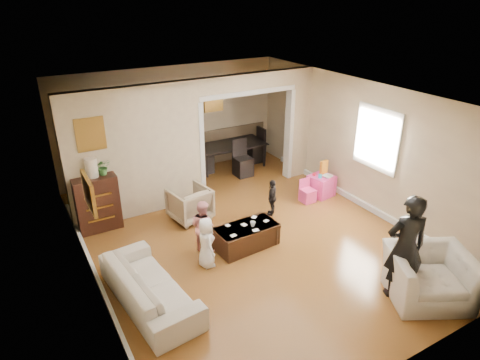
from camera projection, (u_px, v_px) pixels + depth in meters
floor at (245, 235)px, 7.85m from camera, size 7.00×7.00×0.00m
partition_left at (137, 153)px, 8.11m from camera, size 2.75×0.18×2.60m
partition_right at (297, 124)px, 9.85m from camera, size 0.55×0.18×2.60m
partition_header at (248, 82)px, 8.76m from camera, size 2.22×0.18×0.35m
window_pane at (377, 139)px, 8.12m from camera, size 0.03×0.95×1.10m
framed_art_partition at (90, 134)px, 7.42m from camera, size 0.45×0.03×0.55m
framed_art_sofa_wall at (89, 193)px, 5.40m from camera, size 0.03×0.55×0.40m
framed_art_alcove at (213, 99)px, 10.35m from camera, size 0.45×0.03×0.55m
sofa at (149, 286)px, 6.06m from camera, size 1.00×2.09×0.59m
armchair_back at (190, 204)px, 8.27m from camera, size 0.82×0.84×0.67m
armchair_front at (429, 276)px, 6.13m from camera, size 1.47×1.41×0.74m
dresser at (97, 203)px, 7.87m from camera, size 0.78×0.44×1.07m
table_lamp at (91, 168)px, 7.57m from camera, size 0.22×0.22×0.36m
potted_plant at (103, 167)px, 7.67m from camera, size 0.27×0.24×0.30m
coffee_table at (246, 236)px, 7.42m from camera, size 1.14×0.63×0.41m
coffee_cup at (253, 224)px, 7.32m from camera, size 0.10×0.10×0.09m
play_table at (321, 186)px, 9.27m from camera, size 0.55×0.55×0.46m
cereal_box at (324, 167)px, 9.24m from camera, size 0.21×0.10×0.30m
cyan_cup at (320, 176)px, 9.07m from camera, size 0.08×0.08×0.08m
toy_block at (314, 174)px, 9.20m from camera, size 0.10×0.09×0.05m
play_bowl at (327, 177)px, 9.09m from camera, size 0.24×0.24×0.05m
dining_table at (230, 155)px, 10.73m from camera, size 1.82×1.09×0.62m
adult_person at (405, 247)px, 5.99m from camera, size 0.71×0.60×1.67m
child_kneel_a at (206, 243)px, 6.82m from camera, size 0.32×0.45×0.88m
child_kneel_b at (203, 226)px, 7.23m from camera, size 0.52×0.57×0.95m
child_toddler at (272, 197)px, 8.41m from camera, size 0.45×0.45×0.77m
craft_papers at (248, 226)px, 7.35m from camera, size 0.86×0.51×0.00m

